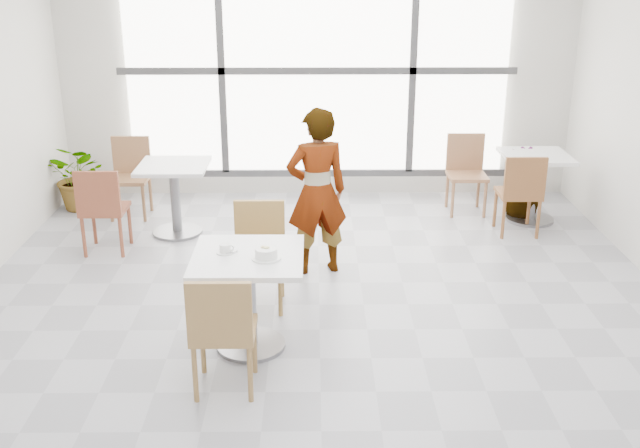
{
  "coord_description": "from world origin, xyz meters",
  "views": [
    {
      "loc": [
        -0.04,
        -5.18,
        2.81
      ],
      "look_at": [
        0.0,
        -0.3,
        1.0
      ],
      "focal_mm": 41.62,
      "sensor_mm": 36.0,
      "label": 1
    }
  ],
  "objects_px": {
    "plant_right": "(524,184)",
    "bg_chair_right_near": "(521,190)",
    "main_table": "(249,283)",
    "chair_far": "(259,247)",
    "bg_table_left": "(175,189)",
    "bg_chair_left_near": "(102,205)",
    "bg_table_right": "(534,178)",
    "bg_chair_right_far": "(466,168)",
    "person": "(317,192)",
    "chair_near": "(222,327)",
    "plant_left": "(80,176)",
    "oatmeal_bowl": "(266,253)",
    "coffee_cup": "(226,249)",
    "bg_chair_left_far": "(130,171)"
  },
  "relations": [
    {
      "from": "bg_chair_left_near",
      "to": "plant_left",
      "type": "height_order",
      "value": "bg_chair_left_near"
    },
    {
      "from": "bg_chair_right_near",
      "to": "plant_left",
      "type": "distance_m",
      "value": 4.86
    },
    {
      "from": "chair_far",
      "to": "oatmeal_bowl",
      "type": "xyz_separation_m",
      "value": [
        0.12,
        -0.84,
        0.29
      ]
    },
    {
      "from": "main_table",
      "to": "plant_right",
      "type": "xyz_separation_m",
      "value": [
        2.79,
        2.87,
        -0.14
      ]
    },
    {
      "from": "chair_far",
      "to": "plant_left",
      "type": "xyz_separation_m",
      "value": [
        -2.2,
        2.42,
        -0.11
      ]
    },
    {
      "from": "chair_far",
      "to": "plant_right",
      "type": "distance_m",
      "value": 3.48
    },
    {
      "from": "bg_table_right",
      "to": "bg_chair_left_near",
      "type": "bearing_deg",
      "value": -168.32
    },
    {
      "from": "bg_chair_right_far",
      "to": "plant_left",
      "type": "height_order",
      "value": "bg_chair_right_far"
    },
    {
      "from": "main_table",
      "to": "bg_chair_left_far",
      "type": "xyz_separation_m",
      "value": [
        -1.56,
        3.01,
        -0.02
      ]
    },
    {
      "from": "oatmeal_bowl",
      "to": "plant_left",
      "type": "xyz_separation_m",
      "value": [
        -2.32,
        3.26,
        -0.41
      ]
    },
    {
      "from": "person",
      "to": "bg_chair_right_near",
      "type": "bearing_deg",
      "value": -171.69
    },
    {
      "from": "main_table",
      "to": "bg_chair_left_far",
      "type": "bearing_deg",
      "value": 117.41
    },
    {
      "from": "coffee_cup",
      "to": "person",
      "type": "distance_m",
      "value": 1.53
    },
    {
      "from": "oatmeal_bowl",
      "to": "person",
      "type": "bearing_deg",
      "value": 76.18
    },
    {
      "from": "bg_chair_left_near",
      "to": "coffee_cup",
      "type": "bearing_deg",
      "value": 127.86
    },
    {
      "from": "person",
      "to": "bg_table_right",
      "type": "xyz_separation_m",
      "value": [
        2.36,
        1.35,
        -0.28
      ]
    },
    {
      "from": "chair_near",
      "to": "plant_left",
      "type": "height_order",
      "value": "chair_near"
    },
    {
      "from": "bg_chair_left_far",
      "to": "plant_right",
      "type": "xyz_separation_m",
      "value": [
        4.35,
        -0.14,
        -0.12
      ]
    },
    {
      "from": "main_table",
      "to": "bg_table_left",
      "type": "height_order",
      "value": "same"
    },
    {
      "from": "bg_chair_right_far",
      "to": "bg_chair_left_far",
      "type": "bearing_deg",
      "value": -178.51
    },
    {
      "from": "bg_chair_right_far",
      "to": "plant_right",
      "type": "bearing_deg",
      "value": -21.77
    },
    {
      "from": "bg_chair_left_near",
      "to": "oatmeal_bowl",
      "type": "bearing_deg",
      "value": 131.64
    },
    {
      "from": "plant_right",
      "to": "bg_chair_right_near",
      "type": "bearing_deg",
      "value": -108.59
    },
    {
      "from": "bg_table_left",
      "to": "plant_left",
      "type": "distance_m",
      "value": 1.46
    },
    {
      "from": "bg_table_left",
      "to": "bg_chair_left_near",
      "type": "distance_m",
      "value": 0.82
    },
    {
      "from": "person",
      "to": "bg_chair_right_far",
      "type": "distance_m",
      "value": 2.41
    },
    {
      "from": "person",
      "to": "coffee_cup",
      "type": "bearing_deg",
      "value": 49.42
    },
    {
      "from": "person",
      "to": "bg_chair_right_far",
      "type": "height_order",
      "value": "person"
    },
    {
      "from": "oatmeal_bowl",
      "to": "plant_right",
      "type": "height_order",
      "value": "oatmeal_bowl"
    },
    {
      "from": "bg_chair_left_near",
      "to": "person",
      "type": "bearing_deg",
      "value": 168.24
    },
    {
      "from": "main_table",
      "to": "plant_right",
      "type": "distance_m",
      "value": 4.01
    },
    {
      "from": "bg_chair_left_far",
      "to": "plant_left",
      "type": "xyz_separation_m",
      "value": [
        -0.62,
        0.17,
        -0.11
      ]
    },
    {
      "from": "main_table",
      "to": "chair_far",
      "type": "relative_size",
      "value": 0.92
    },
    {
      "from": "person",
      "to": "chair_near",
      "type": "bearing_deg",
      "value": 58.18
    },
    {
      "from": "bg_chair_left_far",
      "to": "oatmeal_bowl",
      "type": "bearing_deg",
      "value": -61.14
    },
    {
      "from": "main_table",
      "to": "bg_chair_right_far",
      "type": "xyz_separation_m",
      "value": [
        2.19,
        3.11,
        -0.02
      ]
    },
    {
      "from": "bg_table_right",
      "to": "bg_chair_left_near",
      "type": "distance_m",
      "value": 4.52
    },
    {
      "from": "coffee_cup",
      "to": "bg_chair_left_far",
      "type": "relative_size",
      "value": 0.18
    },
    {
      "from": "oatmeal_bowl",
      "to": "person",
      "type": "distance_m",
      "value": 1.53
    },
    {
      "from": "main_table",
      "to": "oatmeal_bowl",
      "type": "height_order",
      "value": "oatmeal_bowl"
    },
    {
      "from": "main_table",
      "to": "oatmeal_bowl",
      "type": "distance_m",
      "value": 0.31
    },
    {
      "from": "bg_chair_right_far",
      "to": "plant_right",
      "type": "xyz_separation_m",
      "value": [
        0.6,
        -0.24,
        -0.12
      ]
    },
    {
      "from": "plant_left",
      "to": "bg_table_right",
      "type": "bearing_deg",
      "value": -4.84
    },
    {
      "from": "chair_far",
      "to": "plant_left",
      "type": "distance_m",
      "value": 3.27
    },
    {
      "from": "person",
      "to": "chair_far",
      "type": "bearing_deg",
      "value": 38.62
    },
    {
      "from": "main_table",
      "to": "bg_table_right",
      "type": "bearing_deg",
      "value": 43.91
    },
    {
      "from": "oatmeal_bowl",
      "to": "bg_table_left",
      "type": "bearing_deg",
      "value": 114.06
    },
    {
      "from": "bg_chair_right_near",
      "to": "chair_far",
      "type": "bearing_deg",
      "value": 30.76
    },
    {
      "from": "oatmeal_bowl",
      "to": "bg_chair_right_far",
      "type": "distance_m",
      "value": 3.8
    },
    {
      "from": "person",
      "to": "bg_chair_left_near",
      "type": "relative_size",
      "value": 1.76
    }
  ]
}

